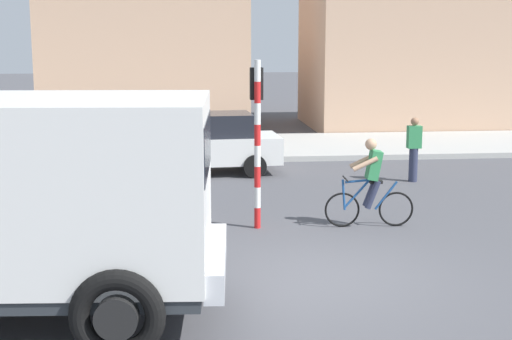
# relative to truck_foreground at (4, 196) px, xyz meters

# --- Properties ---
(ground_plane) EXTENTS (120.00, 120.00, 0.00)m
(ground_plane) POSITION_rel_truck_foreground_xyz_m (4.31, 1.51, -1.67)
(ground_plane) COLOR #4C4C51
(sidewalk_far) EXTENTS (80.00, 5.00, 0.16)m
(sidewalk_far) POSITION_rel_truck_foreground_xyz_m (4.31, 14.22, -1.59)
(sidewalk_far) COLOR #ADADA8
(sidewalk_far) RESTS_ON ground
(truck_foreground) EXTENTS (5.59, 3.13, 2.90)m
(truck_foreground) POSITION_rel_truck_foreground_xyz_m (0.00, 0.00, 0.00)
(truck_foreground) COLOR white
(truck_foreground) RESTS_ON ground
(cyclist) EXTENTS (1.73, 0.50, 1.72)m
(cyclist) POSITION_rel_truck_foreground_xyz_m (5.85, 4.26, -0.80)
(cyclist) COLOR black
(cyclist) RESTS_ON ground
(traffic_light_pole) EXTENTS (0.24, 0.43, 3.20)m
(traffic_light_pole) POSITION_rel_truck_foreground_xyz_m (3.68, 4.46, 0.40)
(traffic_light_pole) COLOR red
(traffic_light_pole) RESTS_ON ground
(car_red_near) EXTENTS (4.09, 2.05, 1.60)m
(car_red_near) POSITION_rel_truck_foreground_xyz_m (2.91, 10.20, -0.85)
(car_red_near) COLOR white
(car_red_near) RESTS_ON ground
(pedestrian_near_kerb) EXTENTS (0.34, 0.22, 1.62)m
(pedestrian_near_kerb) POSITION_rel_truck_foreground_xyz_m (8.06, 8.53, -0.82)
(pedestrian_near_kerb) COLOR #2D334C
(pedestrian_near_kerb) RESTS_ON ground
(building_mid_block) EXTENTS (7.92, 7.21, 6.31)m
(building_mid_block) POSITION_rel_truck_foreground_xyz_m (1.01, 21.45, 1.49)
(building_mid_block) COLOR tan
(building_mid_block) RESTS_ON ground
(building_corner_right) EXTENTS (7.43, 6.09, 5.44)m
(building_corner_right) POSITION_rel_truck_foreground_xyz_m (11.04, 19.74, 1.06)
(building_corner_right) COLOR tan
(building_corner_right) RESTS_ON ground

